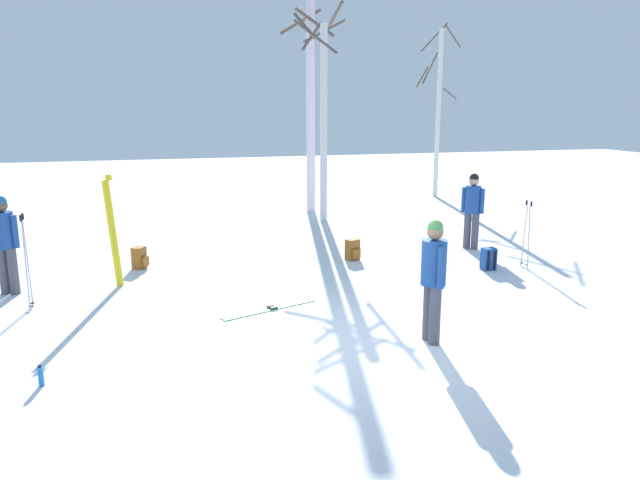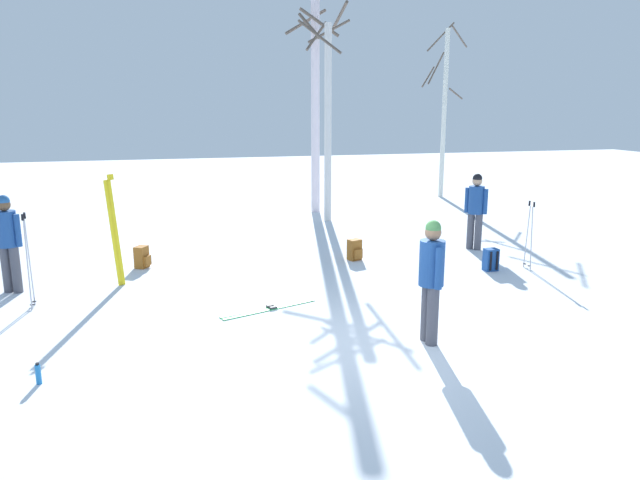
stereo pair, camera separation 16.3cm
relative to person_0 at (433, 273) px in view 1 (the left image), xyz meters
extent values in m
plane|color=white|center=(-1.31, 0.19, -0.98)|extent=(60.00, 60.00, 0.00)
cylinder|color=#4C4C56|center=(0.00, -0.09, -0.57)|extent=(0.16, 0.16, 0.82)
cylinder|color=#4C4C56|center=(0.00, 0.09, -0.57)|extent=(0.16, 0.16, 0.82)
cylinder|color=#1E478C|center=(0.00, 0.00, 0.15)|extent=(0.34, 0.34, 0.62)
sphere|color=#997051|center=(0.00, 0.00, 0.57)|extent=(0.22, 0.22, 0.22)
sphere|color=#4C8C4C|center=(0.00, 0.00, 0.63)|extent=(0.21, 0.21, 0.21)
cylinder|color=#1E478C|center=(0.00, -0.21, 0.13)|extent=(0.10, 0.10, 0.56)
cylinder|color=#1E478C|center=(0.00, 0.21, 0.13)|extent=(0.10, 0.10, 0.56)
cylinder|color=#4C4C56|center=(3.36, 4.69, -0.57)|extent=(0.16, 0.16, 0.82)
cylinder|color=#4C4C56|center=(3.24, 4.82, -0.57)|extent=(0.16, 0.16, 0.82)
cylinder|color=#1E478C|center=(3.30, 4.76, 0.15)|extent=(0.34, 0.34, 0.62)
sphere|color=tan|center=(3.30, 4.76, 0.57)|extent=(0.22, 0.22, 0.22)
sphere|color=black|center=(3.30, 4.76, 0.63)|extent=(0.21, 0.21, 0.21)
cylinder|color=#1E478C|center=(3.44, 4.60, 0.13)|extent=(0.10, 0.10, 0.56)
cylinder|color=#1E478C|center=(3.16, 4.91, 0.13)|extent=(0.10, 0.10, 0.56)
cylinder|color=#4C4C56|center=(-5.98, 3.89, -0.57)|extent=(0.16, 0.16, 0.82)
cylinder|color=#4C4C56|center=(-6.15, 3.96, -0.57)|extent=(0.16, 0.16, 0.82)
cylinder|color=#1E478C|center=(-6.07, 3.92, 0.15)|extent=(0.34, 0.34, 0.62)
sphere|color=brown|center=(-6.07, 3.92, 0.57)|extent=(0.22, 0.22, 0.22)
sphere|color=#265999|center=(-6.07, 3.92, 0.63)|extent=(0.21, 0.21, 0.21)
cylinder|color=#1E478C|center=(-5.87, 3.84, 0.13)|extent=(0.10, 0.10, 0.56)
cube|color=yellow|center=(-4.29, 3.86, -0.01)|extent=(0.18, 0.12, 1.93)
cube|color=yellow|center=(-4.29, 3.86, 0.99)|extent=(0.06, 0.05, 0.10)
cube|color=yellow|center=(-4.34, 3.83, -0.01)|extent=(0.18, 0.12, 1.93)
cube|color=yellow|center=(-4.34, 3.83, 0.99)|extent=(0.06, 0.05, 0.10)
cube|color=green|center=(-1.88, 1.86, -0.97)|extent=(1.59, 0.63, 0.02)
cube|color=#333338|center=(-1.83, 1.88, -0.95)|extent=(0.13, 0.10, 0.03)
cube|color=green|center=(-1.91, 1.95, -0.97)|extent=(1.59, 0.63, 0.02)
cube|color=#333338|center=(-1.87, 1.97, -0.95)|extent=(0.13, 0.10, 0.03)
cylinder|color=#B2B2BC|center=(3.53, 3.09, -0.35)|extent=(0.02, 0.10, 1.26)
cylinder|color=black|center=(3.53, 3.09, 0.33)|extent=(0.04, 0.04, 0.10)
cylinder|color=black|center=(3.53, 3.09, -0.91)|extent=(0.07, 0.07, 0.01)
cylinder|color=#B2B2BC|center=(3.53, 2.94, -0.35)|extent=(0.02, 0.10, 1.26)
cylinder|color=black|center=(3.53, 2.94, 0.33)|extent=(0.04, 0.04, 0.10)
cylinder|color=black|center=(3.53, 2.94, -0.91)|extent=(0.07, 0.07, 0.01)
cylinder|color=#B2B2BC|center=(-5.57, 3.04, -0.26)|extent=(0.02, 0.11, 1.45)
cylinder|color=black|center=(-5.57, 3.04, 0.52)|extent=(0.04, 0.04, 0.10)
cylinder|color=black|center=(-5.57, 3.04, -0.91)|extent=(0.07, 0.07, 0.01)
cylinder|color=#B2B2BC|center=(-5.57, 2.89, -0.26)|extent=(0.02, 0.11, 1.45)
cylinder|color=black|center=(-5.57, 2.89, 0.52)|extent=(0.04, 0.04, 0.10)
cylinder|color=black|center=(-5.57, 2.89, -0.91)|extent=(0.07, 0.07, 0.01)
cube|color=#99591E|center=(-3.93, 5.03, -0.76)|extent=(0.30, 0.33, 0.44)
cube|color=#99591E|center=(-3.82, 4.96, -0.83)|extent=(0.15, 0.20, 0.20)
cube|color=black|center=(-4.07, 5.03, -0.76)|extent=(0.04, 0.04, 0.37)
cube|color=black|center=(-4.00, 5.15, -0.76)|extent=(0.04, 0.04, 0.37)
cube|color=#1E4C99|center=(2.74, 3.06, -0.76)|extent=(0.26, 0.21, 0.44)
cube|color=#1E4C99|center=(2.74, 3.19, -0.83)|extent=(0.20, 0.06, 0.20)
cube|color=black|center=(2.81, 2.95, -0.76)|extent=(0.04, 0.02, 0.37)
cube|color=black|center=(2.67, 2.95, -0.76)|extent=(0.04, 0.02, 0.37)
cube|color=#99591E|center=(0.39, 4.54, -0.76)|extent=(0.31, 0.28, 0.44)
cube|color=#99591E|center=(0.44, 4.42, -0.83)|extent=(0.20, 0.12, 0.20)
cube|color=black|center=(0.29, 4.62, -0.76)|extent=(0.04, 0.03, 0.37)
cube|color=black|center=(0.42, 4.67, -0.76)|extent=(0.04, 0.03, 0.37)
cylinder|color=#1E72BF|center=(-4.97, -0.01, -0.86)|extent=(0.06, 0.06, 0.24)
cylinder|color=black|center=(-4.97, -0.01, -0.73)|extent=(0.04, 0.04, 0.02)
cylinder|color=silver|center=(1.02, 8.91, 1.68)|extent=(0.20, 0.20, 5.31)
cylinder|color=brown|center=(0.78, 9.24, 4.02)|extent=(0.73, 0.56, 0.82)
cylinder|color=brown|center=(1.18, 9.46, 4.18)|extent=(1.14, 0.41, 0.64)
cylinder|color=brown|center=(0.66, 8.44, 3.92)|extent=(1.01, 0.80, 0.91)
cylinder|color=silver|center=(1.04, 10.38, 2.74)|extent=(0.25, 0.25, 7.44)
cylinder|color=brown|center=(0.80, 10.15, 4.39)|extent=(0.58, 0.57, 0.75)
cylinder|color=brown|center=(1.01, 9.83, 4.45)|extent=(1.15, 0.13, 0.77)
cylinder|color=brown|center=(1.75, 10.41, 4.68)|extent=(0.13, 1.46, 0.73)
cylinder|color=brown|center=(0.91, 11.02, 4.61)|extent=(1.33, 0.35, 0.81)
cylinder|color=silver|center=(6.09, 12.20, 1.88)|extent=(0.16, 0.16, 5.72)
cylinder|color=brown|center=(6.32, 11.85, 2.58)|extent=(0.76, 0.51, 0.38)
cylinder|color=brown|center=(6.07, 12.69, 4.50)|extent=(1.02, 0.10, 1.00)
cylinder|color=brown|center=(5.63, 12.62, 3.17)|extent=(0.89, 0.98, 0.75)
cylinder|color=brown|center=(5.89, 12.57, 3.45)|extent=(0.79, 0.47, 1.11)
cylinder|color=brown|center=(6.33, 11.80, 4.42)|extent=(0.85, 0.54, 0.64)
camera|label=1|loc=(-3.58, -7.06, 2.22)|focal=33.56mm
camera|label=2|loc=(-3.42, -7.10, 2.22)|focal=33.56mm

